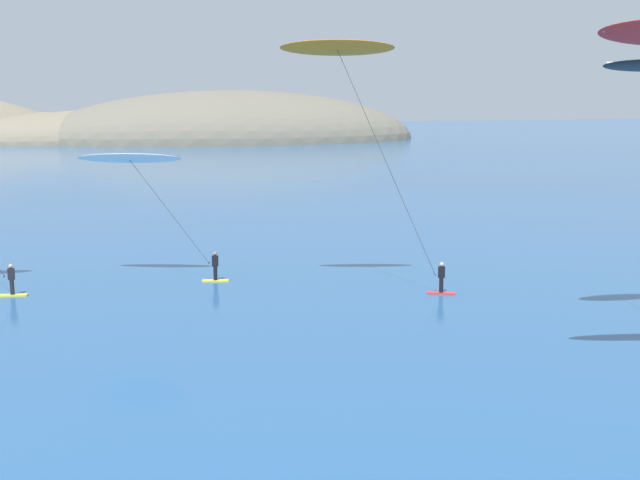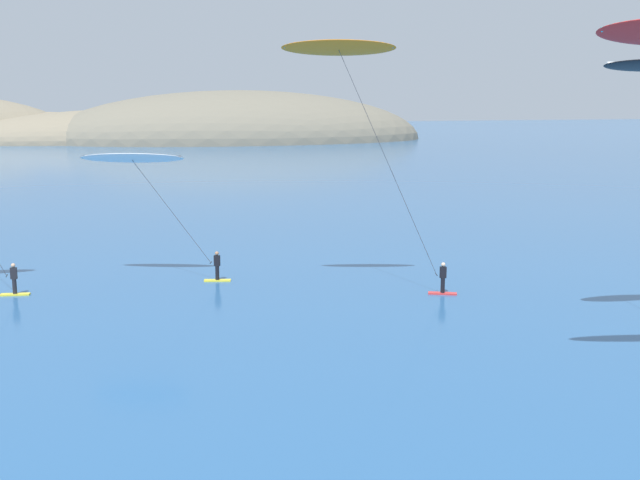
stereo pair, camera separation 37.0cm
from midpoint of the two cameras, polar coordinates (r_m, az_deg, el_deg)
The scene contains 3 objects.
headland_island at distance 190.64m, azimuth -12.96°, elevation 6.87°, with size 143.71×54.40×23.13m.
kitesurfer_orange at distance 41.22m, azimuth 2.18°, elevation 12.28°, with size 9.10×3.30×13.16m.
kitesurfer_white at distance 45.73m, azimuth -12.56°, elevation 5.12°, with size 8.14×3.37×7.33m.
Camera 2 is at (-8.87, -9.16, 10.37)m, focal length 45.00 mm.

